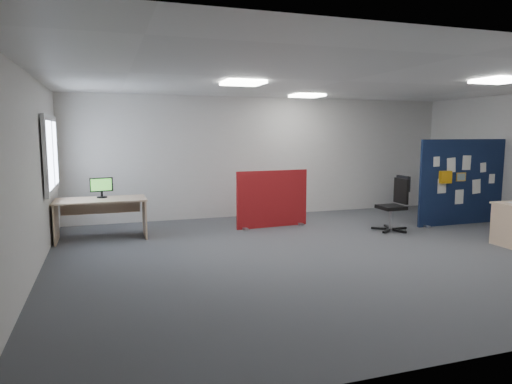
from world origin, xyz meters
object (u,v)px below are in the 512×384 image
object	(u,v)px
second_desk	(101,208)
monitor_second	(102,187)
navy_divider	(463,182)
red_divider	(272,199)
office_chair	(396,200)

from	to	relation	value
second_desk	monitor_second	size ratio (longest dim) A/B	3.91
navy_divider	red_divider	world-z (taller)	navy_divider
red_divider	monitor_second	world-z (taller)	red_divider
office_chair	navy_divider	bearing A→B (deg)	4.16
navy_divider	second_desk	bearing A→B (deg)	172.05
navy_divider	office_chair	distance (m)	1.72
navy_divider	office_chair	size ratio (longest dim) A/B	2.03
red_divider	second_desk	world-z (taller)	red_divider
monitor_second	office_chair	world-z (taller)	monitor_second
navy_divider	red_divider	size ratio (longest dim) A/B	1.40
second_desk	office_chair	size ratio (longest dim) A/B	1.49
second_desk	office_chair	bearing A→B (deg)	-11.61
red_divider	office_chair	size ratio (longest dim) A/B	1.45
navy_divider	monitor_second	bearing A→B (deg)	171.09
navy_divider	red_divider	distance (m)	3.99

